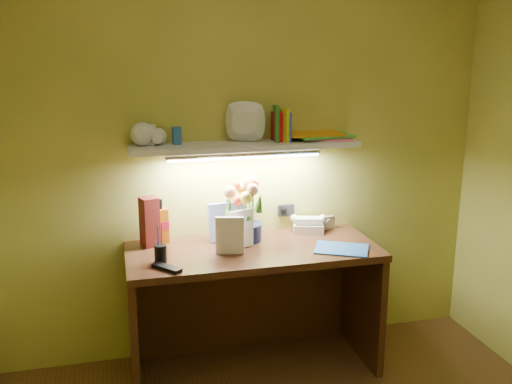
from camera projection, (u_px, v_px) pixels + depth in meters
desk at (253, 310)px, 3.28m from camera, size 1.40×0.60×0.75m
flower_bouquet at (244, 211)px, 3.27m from camera, size 0.29×0.29×0.35m
telephone at (308, 223)px, 3.45m from camera, size 0.21×0.18×0.11m
desk_clock at (328, 222)px, 3.51m from camera, size 0.09×0.06×0.08m
whisky_bottle at (161, 221)px, 3.24m from camera, size 0.09×0.09×0.26m
whisky_box at (150, 222)px, 3.19m from camera, size 0.12×0.12×0.28m
pen_cup at (160, 248)px, 2.96m from camera, size 0.08×0.08×0.16m
art_card at (227, 221)px, 3.30m from camera, size 0.22×0.08×0.22m
tv_remote at (167, 268)px, 2.87m from camera, size 0.15×0.16×0.02m
blue_folder at (342, 249)px, 3.16m from camera, size 0.35×0.32×0.01m
desk_book_a at (228, 232)px, 3.11m from camera, size 0.16×0.07×0.22m
desk_book_b at (216, 236)px, 3.06m from camera, size 0.15×0.06×0.21m
wall_shelf at (247, 140)px, 3.21m from camera, size 1.31×0.34×0.23m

